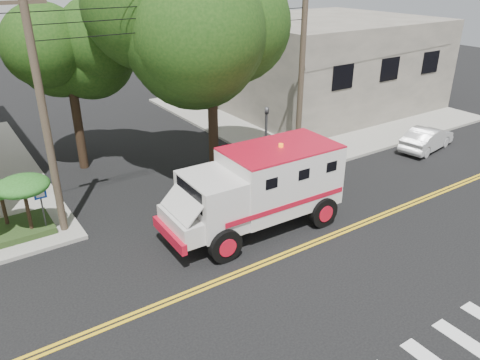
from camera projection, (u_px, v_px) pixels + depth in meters
ground at (273, 259)px, 16.51m from camera, size 100.00×100.00×0.00m
sidewalk_ne at (308, 109)px, 33.49m from camera, size 17.00×17.00×0.15m
building_right at (321, 62)px, 33.33m from camera, size 14.00×12.00×6.00m
utility_pole_left at (45, 121)px, 16.31m from camera, size 0.28×0.28×9.00m
utility_pole_right at (301, 78)px, 22.49m from camera, size 0.28×0.28×9.00m
tree_main at (224, 25)px, 19.15m from camera, size 6.08×5.70×9.85m
tree_left at (76, 53)px, 21.63m from camera, size 4.48×4.20×7.70m
tree_right at (236, 22)px, 30.32m from camera, size 4.80×4.50×8.20m
traffic_signal at (266, 136)px, 21.72m from camera, size 0.15×0.18×3.60m
accessibility_sign at (42, 203)px, 17.45m from camera, size 0.45×0.10×2.02m
palm_planter at (2, 200)px, 17.05m from camera, size 3.52×2.63×2.36m
armored_truck at (260, 185)px, 17.80m from camera, size 7.11×3.00×3.21m
parked_sedan at (427, 139)px, 26.04m from camera, size 4.13×2.06×1.30m
pedestrian_a at (304, 149)px, 23.29m from camera, size 0.76×0.58×1.88m
pedestrian_b at (325, 120)px, 27.65m from camera, size 1.15×1.10×1.86m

